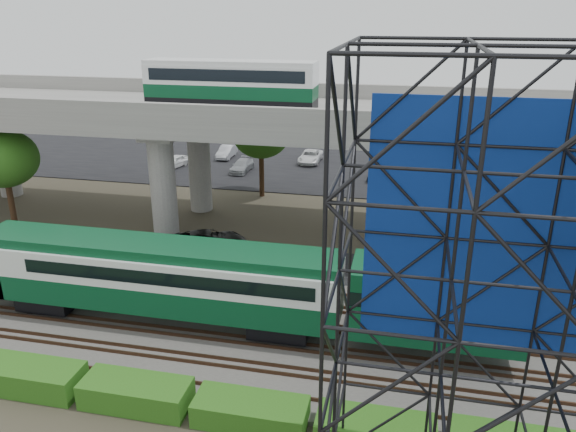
# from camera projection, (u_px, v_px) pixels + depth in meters

# --- Properties ---
(ground) EXTENTS (140.00, 140.00, 0.00)m
(ground) POSITION_uv_depth(u_px,v_px,m) (255.00, 358.00, 26.93)
(ground) COLOR #474233
(ground) RESTS_ON ground
(ballast_bed) EXTENTS (90.00, 12.00, 0.20)m
(ballast_bed) POSITION_uv_depth(u_px,v_px,m) (266.00, 334.00, 28.72)
(ballast_bed) COLOR slate
(ballast_bed) RESTS_ON ground
(service_road) EXTENTS (90.00, 5.00, 0.08)m
(service_road) POSITION_uv_depth(u_px,v_px,m) (298.00, 265.00, 36.53)
(service_road) COLOR black
(service_road) RESTS_ON ground
(parking_lot) EXTENTS (90.00, 18.00, 0.08)m
(parking_lot) POSITION_uv_depth(u_px,v_px,m) (343.00, 170.00, 58.04)
(parking_lot) COLOR black
(parking_lot) RESTS_ON ground
(harbor_water) EXTENTS (140.00, 40.00, 0.03)m
(harbor_water) POSITION_uv_depth(u_px,v_px,m) (362.00, 128.00, 78.19)
(harbor_water) COLOR #3F4E67
(harbor_water) RESTS_ON ground
(rail_tracks) EXTENTS (90.00, 9.52, 0.16)m
(rail_tracks) POSITION_uv_depth(u_px,v_px,m) (266.00, 331.00, 28.66)
(rail_tracks) COLOR #472D1E
(rail_tracks) RESTS_ON ballast_bed
(commuter_train) EXTENTS (29.30, 3.06, 4.30)m
(commuter_train) POSITION_uv_depth(u_px,v_px,m) (196.00, 279.00, 28.47)
(commuter_train) COLOR black
(commuter_train) RESTS_ON rail_tracks
(overpass) EXTENTS (80.00, 12.00, 12.40)m
(overpass) POSITION_uv_depth(u_px,v_px,m) (308.00, 124.00, 38.79)
(overpass) COLOR #9E9B93
(overpass) RESTS_ON ground
(scaffold_tower) EXTENTS (9.36, 6.36, 15.00)m
(scaffold_tower) POSITION_uv_depth(u_px,v_px,m) (504.00, 336.00, 15.15)
(scaffold_tower) COLOR black
(scaffold_tower) RESTS_ON ground
(hedge_strip) EXTENTS (34.60, 1.80, 1.20)m
(hedge_strip) POSITION_uv_depth(u_px,v_px,m) (251.00, 411.00, 22.59)
(hedge_strip) COLOR #265513
(hedge_strip) RESTS_ON ground
(trees) EXTENTS (40.94, 16.94, 7.69)m
(trees) POSITION_uv_depth(u_px,v_px,m) (251.00, 158.00, 40.71)
(trees) COLOR #382314
(trees) RESTS_ON ground
(suv) EXTENTS (5.81, 4.29, 1.47)m
(suv) POSITION_uv_depth(u_px,v_px,m) (208.00, 241.00, 38.27)
(suv) COLOR black
(suv) RESTS_ON service_road
(parked_cars) EXTENTS (36.70, 9.56, 1.32)m
(parked_cars) POSITION_uv_depth(u_px,v_px,m) (347.00, 164.00, 57.61)
(parked_cars) COLOR white
(parked_cars) RESTS_ON parking_lot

